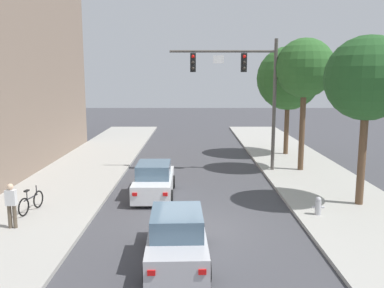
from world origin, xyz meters
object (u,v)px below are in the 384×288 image
Objects in this scene: car_lead_white at (155,181)px; bicycle_leaning at (32,202)px; car_following_silver at (177,238)px; street_tree_second at (305,69)px; pedestrian_sidewalk_left_walker at (12,203)px; fire_hydrant at (319,206)px; street_tree_third at (289,79)px; street_tree_nearest at (368,79)px; traffic_signal_mast at (246,81)px.

bicycle_leaning is at bearing -149.91° from car_lead_white.
street_tree_second reaches higher than car_following_silver.
bicycle_leaning is 15.86m from street_tree_second.
bicycle_leaning is (-0.03, 1.78, -0.52)m from pedestrian_sidewalk_left_walker.
bicycle_leaning is at bearing 178.26° from fire_hydrant.
street_tree_second reaches higher than street_tree_third.
car_following_silver reaches higher than bicycle_leaning.
pedestrian_sidewalk_left_walker is at bearing -136.03° from car_lead_white.
fire_hydrant is at bearing -147.80° from street_tree_nearest.
car_following_silver is at bearing -106.64° from traffic_signal_mast.
traffic_signal_mast is at bearing 38.49° from bicycle_leaning.
street_tree_second is at bearing -93.19° from street_tree_third.
street_tree_nearest reaches higher than car_following_silver.
traffic_signal_mast is at bearing 103.78° from fire_hydrant.
street_tree_third is (3.62, 5.00, 0.11)m from traffic_signal_mast.
street_tree_third is (0.28, 5.00, -0.56)m from street_tree_second.
street_tree_nearest is (8.93, -1.69, 4.71)m from car_lead_white.
street_tree_third is at bearing 66.89° from car_following_silver.
pedestrian_sidewalk_left_walker is 0.94× the size of bicycle_leaning.
bicycle_leaning is 14.51m from street_tree_nearest.
street_tree_second is at bearing 30.63° from car_lead_white.
traffic_signal_mast reaches higher than fire_hydrant.
bicycle_leaning is 18.81m from street_tree_third.
street_tree_nearest is 0.93× the size of street_tree_second.
car_following_silver is 6.43m from pedestrian_sidewalk_left_walker.
car_lead_white is 2.43× the size of bicycle_leaning.
street_tree_second is (1.41, 7.89, 5.48)m from fire_hydrant.
pedestrian_sidewalk_left_walker is 0.22× the size of street_tree_second.
street_tree_second is (12.82, 9.33, 4.93)m from pedestrian_sidewalk_left_walker.
street_tree_third reaches higher than bicycle_leaning.
street_tree_second is (-0.78, 6.52, 0.55)m from street_tree_nearest.
street_tree_second is (12.85, 7.55, 5.45)m from bicycle_leaning.
pedestrian_sidewalk_left_walker reaches higher than car_lead_white.
bicycle_leaning is (-4.70, -2.72, -0.18)m from car_lead_white.
traffic_signal_mast is 13.04m from bicycle_leaning.
pedestrian_sidewalk_left_walker is 11.51m from fire_hydrant.
street_tree_second is at bearing 59.62° from car_following_silver.
street_tree_third is at bearing 92.48° from street_tree_nearest.
traffic_signal_mast is 1.76× the size of car_lead_white.
pedestrian_sidewalk_left_walker is 19.90m from street_tree_third.
traffic_signal_mast is at bearing 73.36° from car_following_silver.
fire_hydrant is at bearing 34.72° from car_following_silver.
street_tree_nearest is (7.61, 5.13, 4.71)m from car_following_silver.
traffic_signal_mast reaches higher than bicycle_leaning.
bicycle_leaning is at bearing -136.28° from street_tree_third.
car_lead_white is 0.56× the size of street_tree_second.
pedestrian_sidewalk_left_walker is 1.86m from bicycle_leaning.
traffic_signal_mast reaches higher than car_lead_white.
bicycle_leaning is 0.23× the size of street_tree_second.
street_tree_nearest reaches higher than fire_hydrant.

